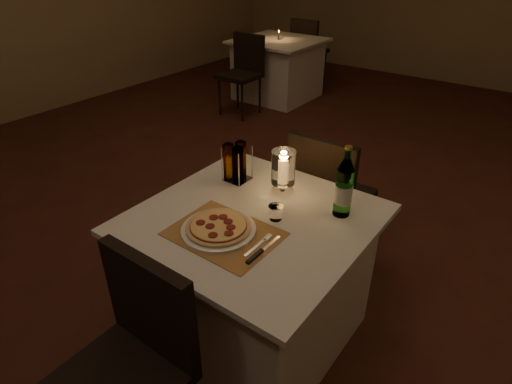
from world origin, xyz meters
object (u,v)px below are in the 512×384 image
Objects in this scene: tumbler at (276,213)px; chair_far at (326,189)px; chair_near at (134,350)px; water_bottle at (344,188)px; main_table at (254,278)px; pizza at (218,226)px; hurricane_candle at (283,169)px; neighbor_table_left at (278,69)px; plate at (219,230)px.

chair_far is at bearing 97.80° from tumbler.
water_bottle is at bearing 72.54° from chair_near.
main_table is 3.57× the size of pizza.
hurricane_candle reaches higher than main_table.
chair_near is at bearing -62.40° from neighbor_table_left.
water_bottle reaches higher than chair_far.
main_table is 2.98× the size of water_bottle.
water_bottle is (0.36, 0.44, 0.11)m from pizza.
water_bottle reaches higher than tumbler.
pizza is at bearing -122.32° from tumbler.
plate is at bearing 95.35° from chair_near.
tumbler is at bearing 25.51° from main_table.
water_bottle is 0.34× the size of neighbor_table_left.
water_bottle reaches higher than plate.
pizza is at bearing -41.99° from plate.
plate is 4.63× the size of tumbler.
hurricane_candle is (0.04, 0.44, 0.12)m from plate.
tumbler is (0.09, -0.67, 0.23)m from chair_far.
chair_far is 0.56m from hurricane_candle.
tumbler is at bearing -63.81° from hurricane_candle.
neighbor_table_left is at bearing 124.27° from hurricane_candle.
chair_near reaches higher than tumbler.
tumbler is (0.14, 0.22, 0.01)m from pizza.
main_table is at bearing -57.65° from neighbor_table_left.
chair_far is 13.02× the size of tumbler.
chair_near is 3.21× the size of pizza.
main_table is at bearing -90.00° from chair_far.
tumbler is (0.14, 0.22, 0.02)m from plate.
water_bottle is at bearing -0.28° from hurricane_candle.
chair_near reaches higher than plate.
tumbler is at bearing -82.20° from chair_far.
chair_near is at bearing -84.66° from pizza.
neighbor_table_left is (-2.14, 4.09, -0.18)m from chair_near.
plate reaches higher than main_table.
hurricane_candle is at bearing 116.19° from tumbler.
pizza is 4.14m from neighbor_table_left.
chair_near is 0.80m from tumbler.
neighbor_table_left is at bearing 117.60° from chair_near.
neighbor_table_left is (-2.44, 3.12, -0.50)m from water_bottle.
hurricane_candle reaches higher than chair_far.
water_bottle is at bearing 40.05° from main_table.
pizza is 0.27m from tumbler.
chair_near is (0.00, -0.71, 0.18)m from main_table.
tumbler is 0.32m from water_bottle.
neighbor_table_left is at bearing 123.79° from tumbler.
tumbler reaches higher than neighbor_table_left.
hurricane_candle is 3.81m from neighbor_table_left.
chair_far is (-0.00, 0.71, 0.18)m from main_table.
plate is at bearing -94.74° from hurricane_candle.
hurricane_candle is 0.22× the size of neighbor_table_left.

